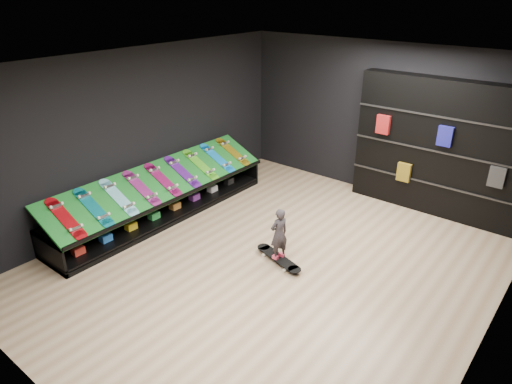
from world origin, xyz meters
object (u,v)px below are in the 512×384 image
Objects in this scene: back_shelving at (440,149)px; child at (279,243)px; display_rack at (163,203)px; floor_skateboard at (278,260)px.

back_shelving is 6.19× the size of child.
display_rack is 5.15m from back_shelving.
child is at bearing 1.60° from display_rack.
child is (0.00, 0.00, 0.30)m from floor_skateboard.
floor_skateboard is at bearing 180.00° from child.
display_rack is at bearing -138.89° from back_shelving.
display_rack is 8.96× the size of child.
display_rack is at bearing -162.63° from floor_skateboard.
floor_skateboard is at bearing -110.35° from back_shelving.
floor_skateboard is (2.60, 0.07, -0.21)m from display_rack.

